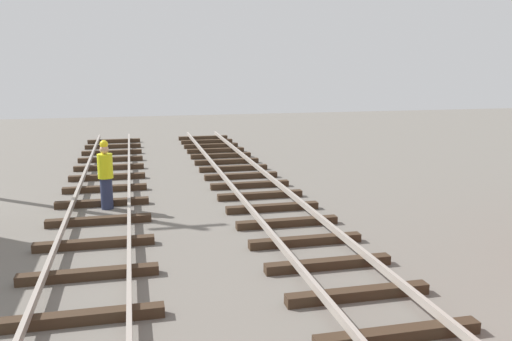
# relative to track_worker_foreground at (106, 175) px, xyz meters

# --- Properties ---
(track_worker_foreground) EXTENTS (0.40, 0.40, 1.87)m
(track_worker_foreground) POSITION_rel_track_worker_foreground_xyz_m (0.00, 0.00, 0.00)
(track_worker_foreground) COLOR #262D4C
(track_worker_foreground) RESTS_ON ground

